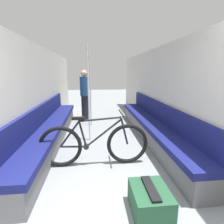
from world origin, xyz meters
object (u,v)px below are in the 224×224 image
(grab_pole_near, at_px, (89,96))
(grab_pole_far, at_px, (90,90))
(passenger_standing, at_px, (85,94))
(luggage_bag, at_px, (150,201))
(bicycle, at_px, (94,144))
(bench_seat_row_left, at_px, (51,130))
(bench_seat_row_right, at_px, (152,127))

(grab_pole_near, height_order, grab_pole_far, same)
(passenger_standing, bearing_deg, luggage_bag, -119.81)
(bicycle, relative_size, luggage_bag, 3.64)
(bench_seat_row_left, bearing_deg, passenger_standing, 71.46)
(bench_seat_row_left, distance_m, luggage_bag, 2.69)
(bicycle, relative_size, grab_pole_near, 0.86)
(bicycle, distance_m, grab_pole_far, 2.46)
(grab_pole_near, bearing_deg, bench_seat_row_left, -174.77)
(bench_seat_row_left, xyz_separation_m, passenger_standing, (0.68, 2.01, 0.55))
(grab_pole_near, distance_m, passenger_standing, 1.95)
(passenger_standing, bearing_deg, grab_pole_far, -116.03)
(bench_seat_row_left, relative_size, grab_pole_near, 2.06)
(bench_seat_row_left, relative_size, bench_seat_row_right, 1.00)
(bench_seat_row_left, height_order, bench_seat_row_right, same)
(bicycle, bearing_deg, passenger_standing, 75.29)
(grab_pole_near, relative_size, luggage_bag, 4.25)
(bench_seat_row_left, xyz_separation_m, grab_pole_far, (0.88, 1.30, 0.75))
(bench_seat_row_right, relative_size, passenger_standing, 2.71)
(bench_seat_row_right, xyz_separation_m, grab_pole_far, (-1.44, 1.30, 0.75))
(bicycle, height_order, passenger_standing, passenger_standing)
(luggage_bag, bearing_deg, bench_seat_row_left, 125.59)
(grab_pole_near, xyz_separation_m, passenger_standing, (-0.18, 1.94, -0.20))
(luggage_bag, bearing_deg, grab_pole_near, 107.37)
(bench_seat_row_left, xyz_separation_m, grab_pole_near, (0.86, 0.08, 0.75))
(grab_pole_far, bearing_deg, bench_seat_row_left, -123.89)
(bicycle, bearing_deg, bench_seat_row_right, 18.25)
(bench_seat_row_left, distance_m, grab_pole_near, 1.14)
(bench_seat_row_right, bearing_deg, bench_seat_row_left, 180.00)
(luggage_bag, bearing_deg, grab_pole_far, 101.15)
(bench_seat_row_right, distance_m, grab_pole_near, 1.64)
(bicycle, relative_size, passenger_standing, 1.12)
(bench_seat_row_left, height_order, grab_pole_far, grab_pole_far)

